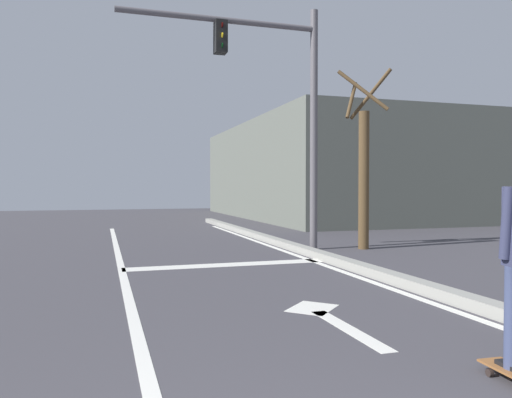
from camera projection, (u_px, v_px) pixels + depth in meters
lane_line_center at (127, 291)px, 6.33m from camera, size 0.12×20.00×0.01m
lane_line_curbside at (359, 277)px, 7.32m from camera, size 0.12×20.00×0.01m
stop_bar at (227, 265)px, 8.50m from camera, size 3.49×0.40×0.01m
lane_arrow_stem at (349, 329)px, 4.65m from camera, size 0.16×1.40×0.01m
lane_arrow_head at (312, 308)px, 5.46m from camera, size 0.71×0.71×0.01m
curb_strip at (374, 272)px, 7.40m from camera, size 0.24×24.00×0.14m
traffic_signal_mast at (274, 87)px, 10.26m from camera, size 4.17×0.34×5.11m
roadside_tree at (364, 169)px, 10.65m from camera, size 1.20×1.19×3.90m
building_block at (373, 172)px, 22.96m from camera, size 12.53×13.54×4.09m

